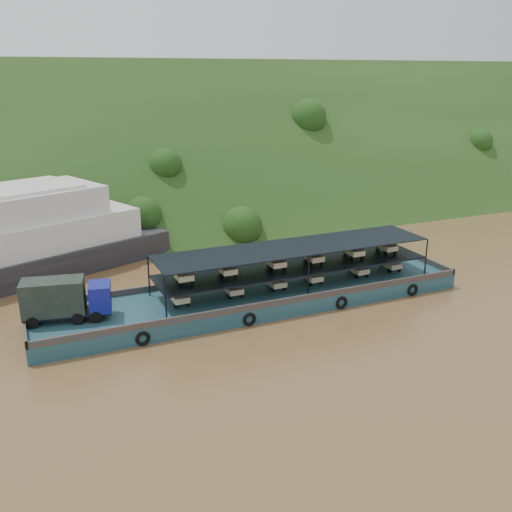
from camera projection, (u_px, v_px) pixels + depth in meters
name	position (u px, v px, depth m)	size (l,w,h in m)	color
ground	(292.00, 300.00, 47.48)	(160.00, 160.00, 0.00)	brown
hillside	(173.00, 209.00, 78.84)	(140.00, 28.00, 28.00)	#163312
cargo_barge	(245.00, 294.00, 45.72)	(35.06, 7.18, 4.54)	#133843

